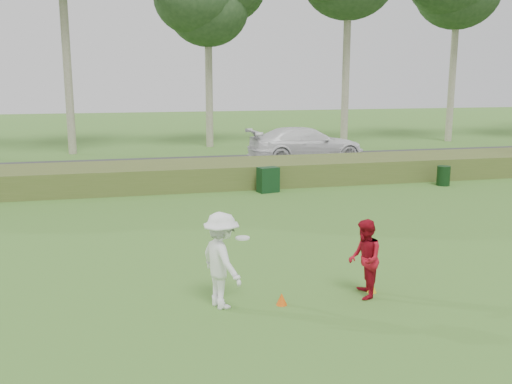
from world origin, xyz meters
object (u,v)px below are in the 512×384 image
object	(u,v)px
trash_bin	(443,176)
car_right	(306,144)
player_white	(222,260)
player_red	(365,259)
utility_cabinet	(268,180)
cone_yellow	(372,287)
cone_orange	(282,299)

from	to	relation	value
trash_bin	car_right	size ratio (longest dim) A/B	0.13
player_white	car_right	distance (m)	18.65
trash_bin	player_red	bearing A→B (deg)	-128.04
player_white	utility_cabinet	bearing A→B (deg)	-38.19
player_white	player_red	world-z (taller)	player_white
player_white	trash_bin	world-z (taller)	player_white
player_red	cone_yellow	xyz separation A→B (m)	(0.26, 0.17, -0.67)
cone_orange	trash_bin	distance (m)	13.98
utility_cabinet	car_right	bearing A→B (deg)	48.16
cone_orange	trash_bin	world-z (taller)	trash_bin
cone_orange	cone_yellow	world-z (taller)	cone_orange
cone_yellow	utility_cabinet	size ratio (longest dim) A/B	0.23
trash_bin	utility_cabinet	bearing A→B (deg)	177.38
cone_orange	car_right	world-z (taller)	car_right
player_white	utility_cabinet	distance (m)	10.90
car_right	cone_orange	bearing A→B (deg)	158.63
cone_yellow	trash_bin	size ratio (longest dim) A/B	0.28
player_white	utility_cabinet	xyz separation A→B (m)	(3.60, 10.29, -0.44)
trash_bin	car_right	world-z (taller)	car_right
player_red	utility_cabinet	xyz separation A→B (m)	(0.79, 10.46, -0.31)
player_red	trash_bin	bearing A→B (deg)	157.04
cone_orange	car_right	bearing A→B (deg)	70.12
cone_orange	cone_yellow	distance (m)	1.95
player_white	cone_yellow	world-z (taller)	player_white
cone_orange	player_white	bearing A→B (deg)	170.49
player_red	utility_cabinet	distance (m)	10.49
player_red	trash_bin	distance (m)	12.87
player_red	cone_orange	xyz separation A→B (m)	(-1.68, -0.01, -0.67)
player_white	cone_orange	bearing A→B (deg)	-118.43
player_red	car_right	bearing A→B (deg)	-179.73
cone_yellow	car_right	xyz separation A→B (m)	(4.32, 17.13, 0.81)
player_red	cone_orange	size ratio (longest dim) A/B	6.70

